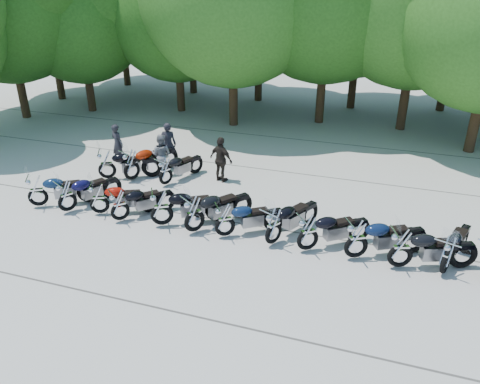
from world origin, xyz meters
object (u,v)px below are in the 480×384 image
(motorcycle_3, at_px, (119,205))
(motorcycle_10, at_px, (401,248))
(motorcycle_5, at_px, (194,213))
(motorcycle_4, at_px, (161,207))
(rider_0, at_px, (117,144))
(motorcycle_7, at_px, (274,225))
(motorcycle_0, at_px, (37,190))
(motorcycle_6, at_px, (225,219))
(motorcycle_9, at_px, (357,238))
(motorcycle_11, at_px, (447,254))
(rider_2, at_px, (221,160))
(motorcycle_1, at_px, (66,195))
(motorcycle_2, at_px, (99,198))
(motorcycle_15, at_px, (165,171))
(motorcycle_8, at_px, (308,232))
(rider_3, at_px, (168,144))
(motorcycle_14, at_px, (131,164))
(rider_1, at_px, (161,155))
(motorcycle_13, at_px, (106,164))

(motorcycle_3, bearing_deg, motorcycle_10, -137.86)
(motorcycle_5, xyz_separation_m, motorcycle_10, (5.93, -0.03, -0.02))
(motorcycle_4, distance_m, rider_0, 5.93)
(motorcycle_3, xyz_separation_m, motorcycle_7, (4.95, 0.16, 0.05))
(motorcycle_0, xyz_separation_m, motorcycle_5, (5.65, 0.08, 0.05))
(motorcycle_6, relative_size, rider_0, 1.31)
(motorcycle_9, distance_m, motorcycle_11, 2.30)
(motorcycle_6, height_order, motorcycle_9, motorcycle_9)
(rider_0, bearing_deg, motorcycle_4, 155.30)
(motorcycle_6, bearing_deg, motorcycle_9, -124.56)
(motorcycle_3, xyz_separation_m, rider_2, (1.94, 3.95, 0.27))
(motorcycle_9, bearing_deg, rider_2, 25.17)
(motorcycle_1, xyz_separation_m, motorcycle_2, (1.09, 0.19, -0.02))
(motorcycle_1, height_order, motorcycle_15, motorcycle_1)
(motorcycle_11, xyz_separation_m, motorcycle_15, (-9.45, 2.76, -0.02))
(motorcycle_0, bearing_deg, motorcycle_15, -80.47)
(motorcycle_5, bearing_deg, motorcycle_11, -143.12)
(motorcycle_0, height_order, motorcycle_7, motorcycle_7)
(motorcycle_0, xyz_separation_m, motorcycle_8, (9.09, 0.13, 0.01))
(motorcycle_1, relative_size, motorcycle_11, 1.02)
(motorcycle_5, height_order, rider_0, rider_0)
(motorcycle_2, height_order, rider_0, rider_0)
(motorcycle_6, xyz_separation_m, motorcycle_11, (6.11, 0.05, 0.01))
(motorcycle_15, xyz_separation_m, rider_3, (-0.79, 1.88, 0.30))
(motorcycle_1, distance_m, motorcycle_5, 4.49)
(motorcycle_0, relative_size, rider_0, 1.36)
(motorcycle_0, relative_size, motorcycle_15, 1.06)
(motorcycle_0, xyz_separation_m, motorcycle_3, (3.13, 0.00, -0.03))
(motorcycle_8, distance_m, rider_2, 5.55)
(motorcycle_6, xyz_separation_m, motorcycle_15, (-3.34, 2.81, -0.01))
(motorcycle_2, height_order, rider_2, rider_2)
(motorcycle_10, height_order, rider_3, rider_3)
(motorcycle_6, distance_m, motorcycle_7, 1.47)
(motorcycle_15, height_order, rider_3, rider_3)
(motorcycle_8, bearing_deg, motorcycle_14, 31.96)
(motorcycle_5, distance_m, motorcycle_6, 0.97)
(motorcycle_14, xyz_separation_m, rider_1, (0.80, 0.90, 0.13))
(motorcycle_11, relative_size, motorcycle_13, 0.94)
(motorcycle_5, xyz_separation_m, motorcycle_7, (2.44, 0.08, -0.03))
(motorcycle_1, distance_m, motorcycle_10, 10.41)
(motorcycle_9, distance_m, rider_1, 8.58)
(motorcycle_7, xyz_separation_m, rider_3, (-5.61, 4.65, 0.24))
(motorcycle_4, distance_m, rider_2, 3.87)
(motorcycle_7, distance_m, motorcycle_13, 7.60)
(motorcycle_6, bearing_deg, rider_3, 6.43)
(motorcycle_0, xyz_separation_m, rider_3, (2.48, 4.81, 0.26))
(motorcycle_9, distance_m, rider_2, 6.56)
(motorcycle_3, height_order, motorcycle_15, motorcycle_3)
(motorcycle_11, bearing_deg, motorcycle_10, 26.38)
(motorcycle_11, bearing_deg, rider_3, -3.94)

